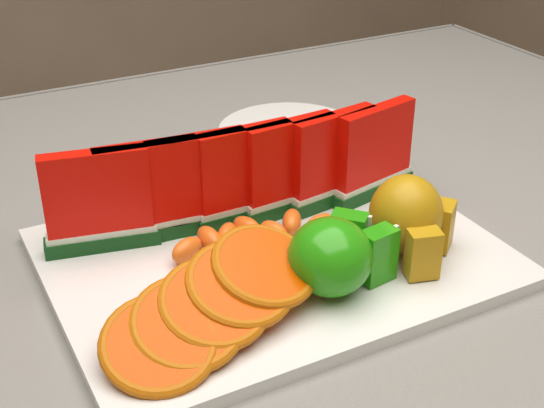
% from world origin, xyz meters
% --- Properties ---
extents(table, '(1.40, 0.90, 0.75)m').
position_xyz_m(table, '(0.00, 0.00, 0.65)').
color(table, '#4B381B').
rests_on(table, ground).
extents(tablecloth, '(1.53, 1.03, 0.20)m').
position_xyz_m(tablecloth, '(0.00, 0.00, 0.72)').
color(tablecloth, gray).
rests_on(tablecloth, table).
extents(platter, '(0.40, 0.30, 0.01)m').
position_xyz_m(platter, '(0.09, -0.04, 0.76)').
color(platter, silver).
rests_on(platter, tablecloth).
extents(apple_cluster, '(0.11, 0.09, 0.07)m').
position_xyz_m(apple_cluster, '(0.11, -0.12, 0.80)').
color(apple_cluster, '#2B851F').
rests_on(apple_cluster, platter).
extents(pear_cluster, '(0.09, 0.09, 0.08)m').
position_xyz_m(pear_cluster, '(0.19, -0.10, 0.81)').
color(pear_cluster, olive).
rests_on(pear_cluster, platter).
extents(side_plate, '(0.23, 0.23, 0.01)m').
position_xyz_m(side_plate, '(0.24, 0.21, 0.76)').
color(side_plate, silver).
rests_on(side_plate, tablecloth).
extents(watermelon_row, '(0.39, 0.07, 0.10)m').
position_xyz_m(watermelon_row, '(0.09, 0.02, 0.82)').
color(watermelon_row, '#113913').
rests_on(watermelon_row, platter).
extents(orange_fan_front, '(0.21, 0.14, 0.06)m').
position_xyz_m(orange_fan_front, '(-0.01, -0.12, 0.80)').
color(orange_fan_front, orange).
rests_on(orange_fan_front, platter).
extents(orange_fan_back, '(0.24, 0.11, 0.04)m').
position_xyz_m(orange_fan_back, '(0.06, 0.08, 0.79)').
color(orange_fan_back, orange).
rests_on(orange_fan_back, platter).
extents(tangerine_segments, '(0.17, 0.06, 0.02)m').
position_xyz_m(tangerine_segments, '(0.08, -0.02, 0.78)').
color(tangerine_segments, '#DF5517').
rests_on(tangerine_segments, platter).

